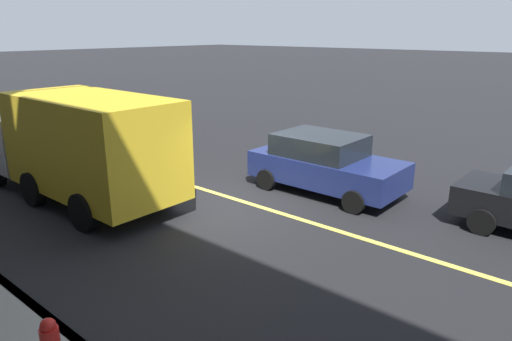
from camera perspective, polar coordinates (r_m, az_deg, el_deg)
name	(u,v)px	position (r m, az deg, el deg)	size (l,w,h in m)	color
ground	(244,202)	(12.44, -1.46, -3.91)	(200.00, 200.00, 0.00)	black
curb_edge	(13,292)	(9.29, -27.71, -13.10)	(80.00, 0.16, 0.15)	slate
lane_stripe_center	(244,202)	(12.44, -1.46, -3.89)	(80.00, 0.16, 0.01)	#D8CC4C
car_navy	(325,163)	(13.19, 8.48, 0.95)	(4.26, 2.12, 1.62)	navy
truck_yellow	(77,144)	(13.20, -21.11, 3.09)	(7.11, 2.51, 2.85)	silver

